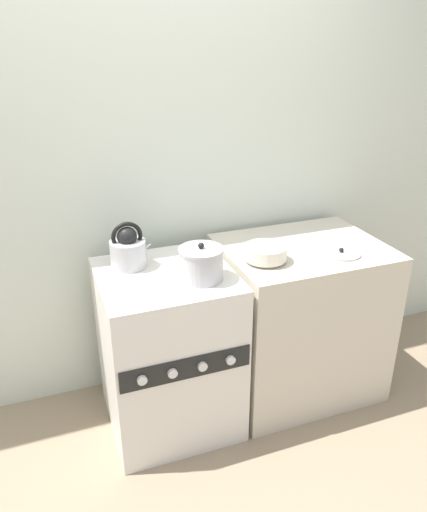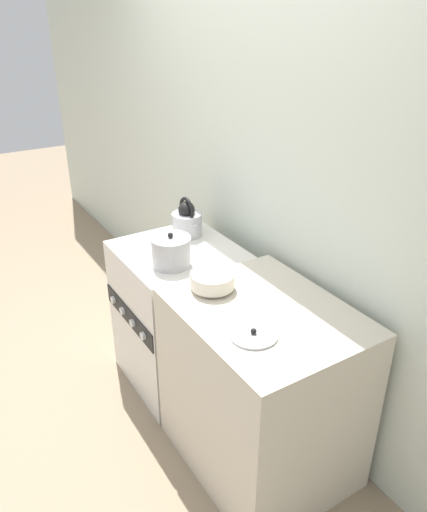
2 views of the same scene
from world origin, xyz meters
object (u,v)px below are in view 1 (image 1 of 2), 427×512
object	(u,v)px
loose_pot_lid	(341,253)
enamel_bowl	(266,253)
cooking_pot	(201,264)
kettle	(128,250)
stove	(169,349)

from	to	relation	value
loose_pot_lid	enamel_bowl	bearing A→B (deg)	172.34
cooking_pot	loose_pot_lid	world-z (taller)	cooking_pot
cooking_pot	enamel_bowl	distance (m)	0.35
kettle	enamel_bowl	xyz separation A→B (m)	(0.63, -0.22, -0.02)
kettle	cooking_pot	xyz separation A→B (m)	(0.28, -0.25, -0.01)
cooking_pot	enamel_bowl	bearing A→B (deg)	5.92
stove	kettle	distance (m)	0.56
stove	loose_pot_lid	world-z (taller)	loose_pot_lid
cooking_pot	enamel_bowl	world-z (taller)	cooking_pot
kettle	loose_pot_lid	size ratio (longest dim) A/B	1.17
stove	enamel_bowl	bearing A→B (deg)	-8.90
enamel_bowl	kettle	bearing A→B (deg)	161.11
enamel_bowl	loose_pot_lid	world-z (taller)	enamel_bowl
stove	kettle	xyz separation A→B (m)	(-0.14, 0.14, 0.52)
cooking_pot	loose_pot_lid	bearing A→B (deg)	-1.39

